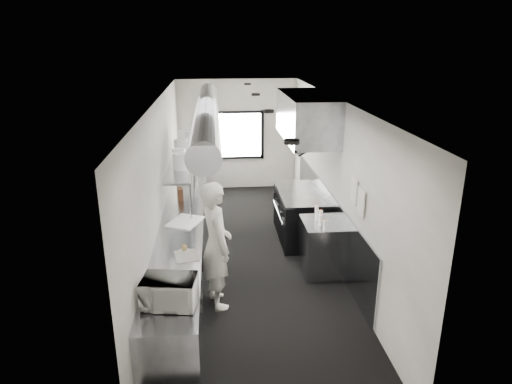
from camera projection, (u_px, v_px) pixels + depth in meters
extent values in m
cube|color=black|center=(250.00, 255.00, 8.30)|extent=(3.00, 8.00, 0.01)
cube|color=silver|center=(249.00, 100.00, 7.40)|extent=(3.00, 8.00, 0.01)
cube|color=silver|center=(237.00, 135.00, 11.62)|extent=(3.00, 0.02, 2.80)
cube|color=silver|center=(284.00, 316.00, 4.08)|extent=(3.00, 0.02, 2.80)
cube|color=silver|center=(161.00, 185.00, 7.72)|extent=(0.02, 8.00, 2.80)
cube|color=silver|center=(335.00, 180.00, 7.98)|extent=(0.02, 8.00, 2.80)
cube|color=gray|center=(327.00, 218.00, 8.54)|extent=(0.03, 5.50, 1.10)
cylinder|color=#9B9EA4|center=(207.00, 112.00, 7.80)|extent=(0.40, 6.40, 0.40)
cube|color=white|center=(237.00, 135.00, 11.58)|extent=(1.20, 0.03, 1.10)
cube|color=black|center=(237.00, 113.00, 11.42)|extent=(1.36, 0.03, 0.08)
cube|color=black|center=(238.00, 157.00, 11.79)|extent=(1.36, 0.03, 0.08)
cube|color=black|center=(212.00, 136.00, 11.55)|extent=(0.08, 0.03, 1.25)
cube|color=black|center=(262.00, 135.00, 11.66)|extent=(0.08, 0.03, 1.25)
cube|color=gray|center=(306.00, 117.00, 8.28)|extent=(0.80, 2.20, 0.80)
cube|color=gray|center=(285.00, 138.00, 8.38)|extent=(0.05, 2.20, 0.05)
cube|color=black|center=(302.00, 135.00, 8.39)|extent=(0.50, 2.10, 0.28)
cube|color=gray|center=(183.00, 247.00, 7.59)|extent=(0.70, 6.00, 0.90)
cube|color=gray|center=(182.00, 161.00, 8.64)|extent=(0.45, 3.00, 0.04)
cylinder|color=gray|center=(190.00, 202.00, 7.45)|extent=(0.04, 0.04, 0.66)
cylinder|color=gray|center=(194.00, 177.00, 8.77)|extent=(0.04, 0.04, 0.66)
cylinder|color=gray|center=(196.00, 159.00, 10.09)|extent=(0.04, 0.04, 0.66)
cube|color=black|center=(300.00, 216.00, 8.91)|extent=(0.85, 1.60, 0.90)
cube|color=gray|center=(301.00, 193.00, 8.76)|extent=(0.85, 1.60, 0.04)
cube|color=gray|center=(280.00, 217.00, 8.87)|extent=(0.03, 1.55, 0.80)
cylinder|color=gray|center=(278.00, 212.00, 8.84)|extent=(0.03, 1.30, 0.03)
cube|color=gray|center=(322.00, 247.00, 7.60)|extent=(0.65, 0.80, 0.90)
cube|color=gray|center=(192.00, 181.00, 11.08)|extent=(0.70, 1.20, 0.90)
cube|color=silver|center=(354.00, 191.00, 6.78)|extent=(0.02, 0.28, 0.38)
cube|color=silver|center=(361.00, 202.00, 6.47)|extent=(0.02, 0.28, 0.38)
imported|color=silver|center=(216.00, 245.00, 6.52)|extent=(0.63, 0.79, 1.90)
imported|color=white|center=(169.00, 292.00, 5.11)|extent=(0.61, 0.50, 0.33)
cylinder|color=beige|center=(157.00, 296.00, 5.23)|extent=(0.16, 0.16, 0.11)
cylinder|color=beige|center=(160.00, 286.00, 5.43)|extent=(0.18, 0.18, 0.11)
cube|color=silver|center=(186.00, 256.00, 6.30)|extent=(0.38, 0.44, 0.01)
cylinder|color=silver|center=(184.00, 251.00, 6.44)|extent=(0.21, 0.21, 0.01)
sphere|color=tan|center=(184.00, 247.00, 6.42)|extent=(0.09, 0.09, 0.09)
cube|color=white|center=(185.00, 222.00, 7.45)|extent=(0.65, 0.72, 0.02)
cube|color=#4C301B|center=(180.00, 194.00, 8.46)|extent=(0.13, 0.22, 0.23)
cylinder|color=silver|center=(180.00, 161.00, 7.95)|extent=(0.31, 0.31, 0.30)
cylinder|color=silver|center=(179.00, 157.00, 8.20)|extent=(0.29, 0.29, 0.31)
cylinder|color=silver|center=(181.00, 149.00, 8.64)|extent=(0.33, 0.33, 0.36)
cylinder|color=silver|center=(185.00, 140.00, 9.33)|extent=(0.31, 0.31, 0.41)
cylinder|color=white|center=(325.00, 225.00, 7.12)|extent=(0.07, 0.07, 0.16)
cylinder|color=white|center=(320.00, 220.00, 7.29)|extent=(0.07, 0.07, 0.19)
cylinder|color=white|center=(321.00, 216.00, 7.45)|extent=(0.08, 0.08, 0.19)
cylinder|color=white|center=(317.00, 215.00, 7.52)|extent=(0.06, 0.06, 0.17)
cylinder|color=white|center=(317.00, 210.00, 7.71)|extent=(0.06, 0.06, 0.18)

